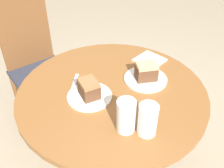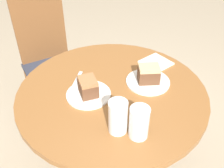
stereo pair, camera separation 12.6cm
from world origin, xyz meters
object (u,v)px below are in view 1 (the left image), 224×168
cake_slice_near (89,89)px  glass_lemonade (126,117)px  cake_slice_far (146,71)px  glass_water (147,121)px  plate_near (90,96)px  plate_far (146,79)px  chair (36,63)px

cake_slice_near → glass_lemonade: glass_lemonade is taller
cake_slice_far → glass_water: size_ratio=0.92×
plate_near → plate_far: bearing=-18.5°
chair → cake_slice_near: (-0.17, -0.83, 0.32)m
plate_near → glass_lemonade: size_ratio=1.43×
plate_far → cake_slice_near: size_ratio=1.89×
chair → glass_water: chair is taller
chair → plate_near: (-0.17, -0.83, 0.27)m
cake_slice_near → cake_slice_far: cake_slice_far is taller
chair → glass_water: (-0.14, -1.16, 0.33)m
plate_far → glass_lemonade: 0.36m
chair → plate_near: size_ratio=4.57×
cake_slice_near → glass_lemonade: 0.26m
plate_near → glass_lemonade: (-0.03, -0.26, 0.06)m
cake_slice_far → cake_slice_near: bearing=161.5°
plate_far → cake_slice_near: (-0.30, 0.10, 0.05)m
chair → glass_water: bearing=-89.3°
plate_far → glass_lemonade: glass_lemonade is taller
cake_slice_near → glass_water: bearing=-86.2°
cake_slice_near → glass_lemonade: size_ratio=0.79×
chair → plate_far: bearing=-74.2°
glass_lemonade → glass_water: glass_lemonade is taller
plate_near → cake_slice_near: bearing=-45.0°
plate_far → glass_lemonade: size_ratio=1.48×
plate_near → cake_slice_near: 0.05m
plate_near → glass_water: bearing=-86.2°
plate_far → glass_water: (-0.27, -0.23, 0.06)m
glass_lemonade → glass_water: size_ratio=1.06×
plate_near → plate_far: same height
plate_near → chair: bearing=78.7°
cake_slice_far → glass_lemonade: size_ratio=0.87×
plate_near → cake_slice_far: (0.30, -0.10, 0.05)m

